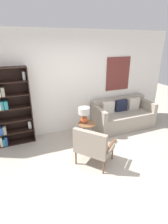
% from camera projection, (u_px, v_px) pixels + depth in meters
% --- Properties ---
extents(ground_plane, '(14.00, 14.00, 0.00)m').
position_uv_depth(ground_plane, '(99.00, 174.00, 3.41)').
color(ground_plane, '#B2A899').
extents(wall_back, '(6.40, 0.08, 2.70)m').
position_uv_depth(wall_back, '(66.00, 84.00, 4.64)').
color(wall_back, white).
rests_on(wall_back, ground_plane).
extents(bookshelf, '(1.02, 0.30, 1.89)m').
position_uv_depth(bookshelf, '(3.00, 110.00, 4.07)').
color(bookshelf, black).
rests_on(bookshelf, ground_plane).
extents(armchair, '(0.90, 0.92, 0.84)m').
position_uv_depth(armchair, '(93.00, 145.00, 3.50)').
color(armchair, brown).
rests_on(armchair, ground_plane).
extents(couch, '(1.76, 0.82, 0.84)m').
position_uv_depth(couch, '(122.00, 116.00, 5.22)').
color(couch, '#9E9384').
rests_on(couch, ground_plane).
extents(side_table, '(0.45, 0.45, 0.51)m').
position_uv_depth(side_table, '(87.00, 126.00, 4.36)').
color(side_table, brown).
rests_on(side_table, ground_plane).
extents(table_lamp, '(0.28, 0.28, 0.41)m').
position_uv_depth(table_lamp, '(84.00, 114.00, 4.27)').
color(table_lamp, '#C65128').
rests_on(table_lamp, side_table).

